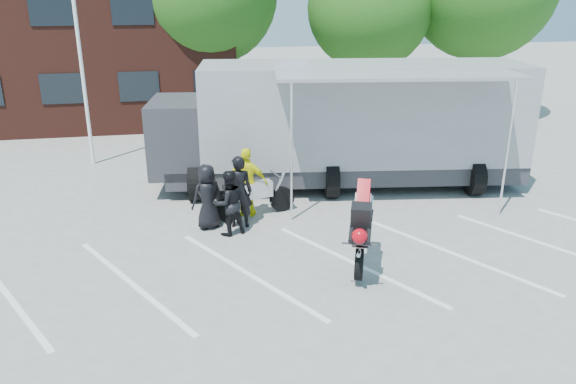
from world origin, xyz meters
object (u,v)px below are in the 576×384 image
object	(u,v)px
parked_motorcycle	(255,215)
spectator_leather_b	(239,192)
stunt_bike_rider	(360,266)
spectator_leather_c	(229,203)
spectator_hivis	(247,183)
tree_mid	(369,8)
transporter_truck	(343,184)
spectator_leather_a	(207,197)
flagpole	(83,12)

from	to	relation	value
parked_motorcycle	spectator_leather_b	distance (m)	1.24
stunt_bike_rider	spectator_leather_c	distance (m)	3.59
spectator_leather_b	spectator_hivis	size ratio (longest dim) A/B	1.01
tree_mid	stunt_bike_rider	xyz separation A→B (m)	(-4.72, -14.13, -4.94)
transporter_truck	spectator_leather_b	bearing A→B (deg)	-135.43
stunt_bike_rider	spectator_leather_a	distance (m)	4.28
spectator_leather_b	spectator_hivis	bearing A→B (deg)	-104.83
tree_mid	spectator_leather_c	world-z (taller)	tree_mid
flagpole	spectator_hivis	size ratio (longest dim) A/B	4.31
spectator_leather_c	spectator_hivis	size ratio (longest dim) A/B	0.89
spectator_leather_b	parked_motorcycle	bearing A→B (deg)	-118.06
spectator_leather_c	spectator_hivis	distance (m)	1.27
parked_motorcycle	spectator_leather_c	distance (m)	1.57
spectator_leather_c	transporter_truck	bearing A→B (deg)	-160.07
parked_motorcycle	spectator_leather_c	world-z (taller)	spectator_leather_c
spectator_leather_a	spectator_hivis	distance (m)	1.24
flagpole	transporter_truck	xyz separation A→B (m)	(7.69, -3.77, -5.05)
transporter_truck	stunt_bike_rider	size ratio (longest dim) A/B	5.30
spectator_leather_b	spectator_hivis	world-z (taller)	spectator_leather_b
spectator_leather_a	spectator_hivis	world-z (taller)	spectator_hivis
parked_motorcycle	transporter_truck	bearing A→B (deg)	-70.96
flagpole	spectator_leather_b	size ratio (longest dim) A/B	4.26
parked_motorcycle	stunt_bike_rider	size ratio (longest dim) A/B	1.06
parked_motorcycle	spectator_leather_a	distance (m)	1.62
spectator_hivis	spectator_leather_c	bearing A→B (deg)	80.35
tree_mid	spectator_leather_c	xyz separation A→B (m)	(-7.38, -11.86, -4.12)
spectator_leather_a	flagpole	bearing A→B (deg)	-84.38
spectator_leather_a	spectator_leather_b	xyz separation A→B (m)	(0.78, -0.08, 0.11)
spectator_leather_a	stunt_bike_rider	bearing A→B (deg)	116.15
stunt_bike_rider	spectator_leather_a	bearing A→B (deg)	159.56
parked_motorcycle	spectator_hivis	distance (m)	0.95
spectator_leather_a	spectator_leather_c	xyz separation A→B (m)	(0.48, -0.51, -0.01)
spectator_leather_a	tree_mid	bearing A→B (deg)	-147.12
spectator_hivis	transporter_truck	bearing A→B (deg)	-130.11
stunt_bike_rider	spectator_hivis	bearing A→B (deg)	142.36
parked_motorcycle	spectator_hivis	size ratio (longest dim) A/B	1.25
transporter_truck	parked_motorcycle	distance (m)	3.65
flagpole	tree_mid	xyz separation A→B (m)	(11.24, 5.00, -0.11)
parked_motorcycle	spectator_leather_a	world-z (taller)	spectator_leather_a
parked_motorcycle	stunt_bike_rider	bearing A→B (deg)	-165.12
parked_motorcycle	spectator_leather_b	bearing A→B (deg)	128.86
parked_motorcycle	spectator_hivis	bearing A→B (deg)	63.70
flagpole	spectator_hivis	world-z (taller)	flagpole
tree_mid	stunt_bike_rider	bearing A→B (deg)	-108.48
transporter_truck	spectator_leather_c	distance (m)	4.99
spectator_leather_b	flagpole	bearing A→B (deg)	-48.42
stunt_bike_rider	tree_mid	bearing A→B (deg)	92.53
transporter_truck	spectator_leather_c	size ratio (longest dim) A/B	7.06
transporter_truck	parked_motorcycle	world-z (taller)	transporter_truck
transporter_truck	spectator_leather_b	xyz separation A→B (m)	(-3.52, -2.66, 0.94)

